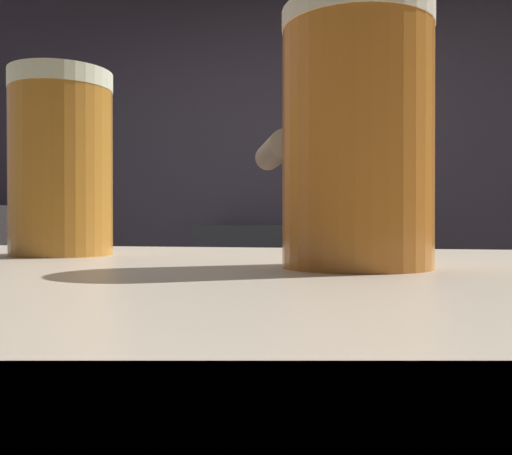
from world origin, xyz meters
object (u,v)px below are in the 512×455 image
object	(u,v)px
mixing_bowl	(215,258)
chefs_knife	(439,268)
bartender	(348,254)
pint_glass_far	(357,140)
bottle_hot_sauce	(335,211)
pint_glass_near	(61,164)
bottle_soy	(319,209)

from	to	relation	value
mixing_bowl	chefs_knife	size ratio (longest dim) A/B	0.84
bartender	pint_glass_far	world-z (taller)	bartender
bottle_hot_sauce	chefs_knife	bearing A→B (deg)	-73.16
bartender	pint_glass_far	size ratio (longest dim) A/B	12.13
bartender	mixing_bowl	bearing A→B (deg)	32.33
mixing_bowl	pint_glass_near	bearing A→B (deg)	-78.75
mixing_bowl	chefs_knife	xyz separation A→B (m)	(0.75, 0.02, -0.02)
bartender	chefs_knife	distance (m)	0.50
bartender	bottle_soy	world-z (taller)	bartender
mixing_bowl	bottle_hot_sauce	size ratio (longest dim) A/B	0.97
bartender	chefs_knife	xyz separation A→B (m)	(0.28, 0.40, -0.06)
chefs_knife	bottle_soy	world-z (taller)	bottle_soy
bartender	bottle_soy	bearing A→B (deg)	-10.84
mixing_bowl	bartender	bearing A→B (deg)	-39.42
chefs_knife	bottle_hot_sauce	size ratio (longest dim) A/B	1.14
bottle_hot_sauce	bottle_soy	xyz separation A→B (m)	(-0.09, 0.03, 0.02)
chefs_knife	bottle_hot_sauce	distance (m)	1.48
pint_glass_far	chefs_knife	bearing A→B (deg)	81.85
chefs_knife	bartender	bearing A→B (deg)	-113.57
mixing_bowl	bottle_hot_sauce	world-z (taller)	bottle_hot_sauce
mixing_bowl	pint_glass_near	distance (m)	1.54
bottle_soy	bartender	bearing A→B (deg)	-82.58
pint_glass_near	bottle_soy	world-z (taller)	bottle_soy
mixing_bowl	pint_glass_far	size ratio (longest dim) A/B	1.44
bartender	chefs_knife	size ratio (longest dim) A/B	7.11
bottle_soy	bottle_hot_sauce	bearing A→B (deg)	-20.27
bartender	mixing_bowl	size ratio (longest dim) A/B	8.42
bartender	mixing_bowl	distance (m)	0.61
mixing_bowl	pint_glass_far	bearing A→B (deg)	-71.69
bartender	pint_glass_near	bearing A→B (deg)	152.88
pint_glass_far	bottle_hot_sauce	distance (m)	3.00
chefs_knife	pint_glass_near	size ratio (longest dim) A/B	1.72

